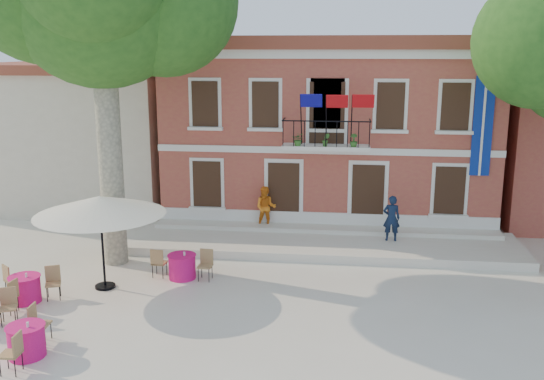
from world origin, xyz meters
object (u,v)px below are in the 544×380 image
at_px(patio_umbrella, 100,206).
at_px(cafe_table_3, 182,265).
at_px(pedestrian_navy, 391,218).
at_px(pedestrian_orange, 266,208).
at_px(cafe_table_1, 26,340).
at_px(cafe_table_0, 25,288).

bearing_deg(patio_umbrella, cafe_table_3, 25.94).
relative_size(pedestrian_navy, pedestrian_orange, 1.01).
xyz_separation_m(pedestrian_navy, cafe_table_1, (-8.97, -9.04, -0.71)).
height_order(patio_umbrella, pedestrian_orange, patio_umbrella).
bearing_deg(cafe_table_0, pedestrian_navy, 29.84).
height_order(pedestrian_navy, cafe_table_3, pedestrian_navy).
distance_m(pedestrian_navy, pedestrian_orange, 4.75).
distance_m(pedestrian_orange, cafe_table_0, 9.24).
distance_m(cafe_table_1, cafe_table_3, 5.75).
height_order(cafe_table_0, cafe_table_1, same).
xyz_separation_m(patio_umbrella, pedestrian_orange, (4.14, 5.73, -1.43)).
height_order(pedestrian_navy, cafe_table_0, pedestrian_navy).
height_order(patio_umbrella, cafe_table_3, patio_umbrella).
xyz_separation_m(pedestrian_navy, pedestrian_orange, (-4.66, 0.94, -0.00)).
bearing_deg(pedestrian_orange, cafe_table_0, -130.63).
height_order(pedestrian_orange, cafe_table_0, pedestrian_orange).
height_order(pedestrian_navy, pedestrian_orange, pedestrian_navy).
relative_size(cafe_table_0, cafe_table_1, 0.96).
xyz_separation_m(patio_umbrella, cafe_table_3, (2.11, 1.03, -2.13)).
xyz_separation_m(cafe_table_0, cafe_table_1, (1.64, -2.96, -0.01)).
distance_m(patio_umbrella, cafe_table_1, 4.76).
xyz_separation_m(cafe_table_1, cafe_table_3, (2.29, 5.28, 0.00)).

